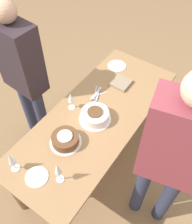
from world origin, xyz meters
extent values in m
plane|color=#8E6B47|center=(0.00, 0.00, 0.00)|extent=(12.00, 12.00, 0.00)
cube|color=#9E754C|center=(0.00, 0.00, 0.75)|extent=(1.76, 0.71, 0.03)
cylinder|color=brown|center=(-0.81, -0.28, 0.37)|extent=(0.07, 0.07, 0.74)
cylinder|color=brown|center=(0.81, -0.28, 0.37)|extent=(0.07, 0.07, 0.74)
cylinder|color=brown|center=(-0.81, 0.28, 0.37)|extent=(0.07, 0.07, 0.74)
cylinder|color=white|center=(0.03, 0.01, 0.77)|extent=(0.27, 0.27, 0.01)
cylinder|color=white|center=(0.03, 0.01, 0.82)|extent=(0.23, 0.23, 0.08)
cylinder|color=brown|center=(0.03, 0.01, 0.86)|extent=(0.13, 0.13, 0.01)
cylinder|color=white|center=(0.35, -0.04, 0.77)|extent=(0.25, 0.25, 0.01)
cylinder|color=brown|center=(0.35, -0.04, 0.81)|extent=(0.21, 0.21, 0.07)
cylinder|color=white|center=(0.35, -0.04, 0.85)|extent=(0.12, 0.12, 0.01)
cylinder|color=silver|center=(0.73, -0.20, 0.77)|extent=(0.07, 0.07, 0.00)
cylinder|color=silver|center=(0.73, -0.20, 0.81)|extent=(0.01, 0.01, 0.08)
cone|color=silver|center=(0.73, -0.20, 0.92)|extent=(0.05, 0.05, 0.13)
cylinder|color=silver|center=(0.61, 0.12, 0.77)|extent=(0.06, 0.06, 0.00)
cylinder|color=silver|center=(0.61, 0.12, 0.83)|extent=(0.01, 0.01, 0.11)
cone|color=silver|center=(0.61, 0.12, 0.94)|extent=(0.05, 0.05, 0.12)
cylinder|color=silver|center=(0.05, -0.23, 0.77)|extent=(0.06, 0.06, 0.00)
cylinder|color=silver|center=(0.05, -0.23, 0.81)|extent=(0.01, 0.01, 0.08)
cone|color=silver|center=(0.05, -0.23, 0.90)|extent=(0.05, 0.05, 0.09)
cylinder|color=white|center=(-0.65, -0.19, 0.77)|extent=(0.19, 0.19, 0.01)
cylinder|color=white|center=(0.70, -0.03, 0.77)|extent=(0.17, 0.17, 0.01)
cube|color=silver|center=(-0.22, -0.12, 0.77)|extent=(0.16, 0.09, 0.00)
cube|color=silver|center=(-0.22, -0.16, 0.77)|extent=(0.16, 0.09, 0.00)
cube|color=silver|center=(-0.22, -0.14, 0.77)|extent=(0.17, 0.06, 0.00)
cube|color=silver|center=(-0.21, -0.12, 0.78)|extent=(0.16, 0.07, 0.00)
cube|color=silver|center=(-0.20, -0.15, 0.78)|extent=(0.17, 0.03, 0.00)
cube|color=silver|center=(-0.21, -0.13, 0.78)|extent=(0.17, 0.03, 0.00)
cube|color=gray|center=(-0.45, -0.02, 0.78)|extent=(0.17, 0.16, 0.03)
cylinder|color=#2D334C|center=(0.07, -0.85, 0.39)|extent=(0.11, 0.11, 0.78)
cylinder|color=#2D334C|center=(0.08, -0.63, 0.39)|extent=(0.11, 0.11, 0.78)
cube|color=#2D2328|center=(0.07, -0.74, 1.10)|extent=(0.25, 0.41, 0.65)
sphere|color=tan|center=(0.07, -0.74, 1.51)|extent=(0.18, 0.18, 0.18)
cylinder|color=#2D334C|center=(0.14, 0.80, 0.42)|extent=(0.11, 0.11, 0.84)
cylinder|color=#2D334C|center=(0.19, 0.59, 0.42)|extent=(0.11, 0.11, 0.84)
cube|color=brown|center=(0.17, 0.70, 1.19)|extent=(0.30, 0.44, 0.70)
camera|label=1|loc=(1.08, 0.75, 2.43)|focal=40.00mm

